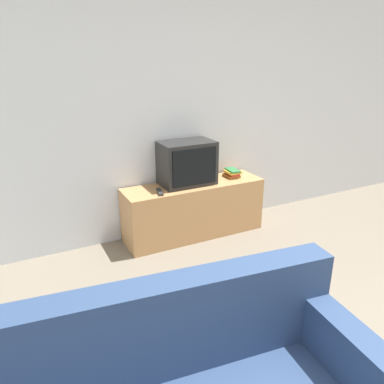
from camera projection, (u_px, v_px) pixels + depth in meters
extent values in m
cube|color=silver|center=(171.00, 113.00, 3.87)|extent=(9.00, 0.06, 2.60)
cube|color=tan|center=(194.00, 209.00, 4.05)|extent=(1.52, 0.43, 0.59)
cube|color=black|center=(187.00, 163.00, 3.89)|extent=(0.56, 0.34, 0.45)
cube|color=black|center=(195.00, 167.00, 3.74)|extent=(0.48, 0.01, 0.37)
cube|color=navy|center=(114.00, 340.00, 1.64)|extent=(2.18, 0.41, 0.48)
cube|color=#995623|center=(232.00, 176.00, 4.18)|extent=(0.15, 0.16, 0.03)
cube|color=#B72D28|center=(232.00, 173.00, 4.17)|extent=(0.11, 0.18, 0.02)
cube|color=gold|center=(233.00, 172.00, 4.16)|extent=(0.15, 0.17, 0.02)
cube|color=#2D753D|center=(233.00, 170.00, 4.15)|extent=(0.12, 0.20, 0.02)
cube|color=#2D2D2D|center=(160.00, 192.00, 3.69)|extent=(0.09, 0.20, 0.02)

